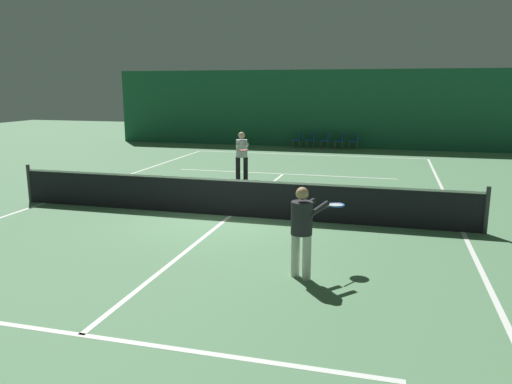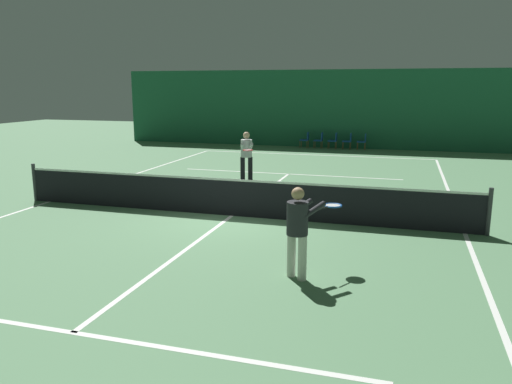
# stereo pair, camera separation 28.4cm
# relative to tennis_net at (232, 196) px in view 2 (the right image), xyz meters

# --- Properties ---
(ground_plane) EXTENTS (60.00, 60.00, 0.00)m
(ground_plane) POSITION_rel_tennis_net_xyz_m (0.00, 0.00, -0.51)
(ground_plane) COLOR #56845B
(backdrop_curtain) EXTENTS (23.00, 0.12, 4.08)m
(backdrop_curtain) POSITION_rel_tennis_net_xyz_m (0.00, 15.12, 1.53)
(backdrop_curtain) COLOR #1E5B3D
(backdrop_curtain) RESTS_ON ground
(court_line_baseline_far) EXTENTS (11.00, 0.10, 0.00)m
(court_line_baseline_far) POSITION_rel_tennis_net_xyz_m (0.00, 11.90, -0.51)
(court_line_baseline_far) COLOR white
(court_line_baseline_far) RESTS_ON ground
(court_line_service_far) EXTENTS (8.25, 0.10, 0.00)m
(court_line_service_far) POSITION_rel_tennis_net_xyz_m (0.00, 6.40, -0.51)
(court_line_service_far) COLOR white
(court_line_service_far) RESTS_ON ground
(court_line_service_near) EXTENTS (8.25, 0.10, 0.00)m
(court_line_service_near) POSITION_rel_tennis_net_xyz_m (0.00, -6.40, -0.51)
(court_line_service_near) COLOR white
(court_line_service_near) RESTS_ON ground
(court_line_sideline_left) EXTENTS (0.10, 23.80, 0.00)m
(court_line_sideline_left) POSITION_rel_tennis_net_xyz_m (-5.50, 0.00, -0.51)
(court_line_sideline_left) COLOR white
(court_line_sideline_left) RESTS_ON ground
(court_line_sideline_right) EXTENTS (0.10, 23.80, 0.00)m
(court_line_sideline_right) POSITION_rel_tennis_net_xyz_m (5.50, 0.00, -0.51)
(court_line_sideline_right) COLOR white
(court_line_sideline_right) RESTS_ON ground
(court_line_centre) EXTENTS (0.10, 12.80, 0.00)m
(court_line_centre) POSITION_rel_tennis_net_xyz_m (0.00, 0.00, -0.51)
(court_line_centre) COLOR white
(court_line_centre) RESTS_ON ground
(tennis_net) EXTENTS (12.00, 0.10, 1.07)m
(tennis_net) POSITION_rel_tennis_net_xyz_m (0.00, 0.00, 0.00)
(tennis_net) COLOR black
(tennis_net) RESTS_ON ground
(player_near) EXTENTS (0.94, 1.32, 1.59)m
(player_near) POSITION_rel_tennis_net_xyz_m (2.47, -3.61, 0.41)
(player_near) COLOR beige
(player_near) RESTS_ON ground
(player_far) EXTENTS (0.81, 1.40, 1.69)m
(player_far) POSITION_rel_tennis_net_xyz_m (-1.09, 4.64, 0.48)
(player_far) COLOR black
(player_far) RESTS_ON ground
(courtside_chair_0) EXTENTS (0.44, 0.44, 0.84)m
(courtside_chair_0) POSITION_rel_tennis_net_xyz_m (-0.96, 14.57, -0.03)
(courtside_chair_0) COLOR brown
(courtside_chair_0) RESTS_ON ground
(courtside_chair_1) EXTENTS (0.44, 0.44, 0.84)m
(courtside_chair_1) POSITION_rel_tennis_net_xyz_m (-0.21, 14.57, -0.03)
(courtside_chair_1) COLOR brown
(courtside_chair_1) RESTS_ON ground
(courtside_chair_2) EXTENTS (0.44, 0.44, 0.84)m
(courtside_chair_2) POSITION_rel_tennis_net_xyz_m (0.54, 14.57, -0.03)
(courtside_chair_2) COLOR brown
(courtside_chair_2) RESTS_ON ground
(courtside_chair_3) EXTENTS (0.44, 0.44, 0.84)m
(courtside_chair_3) POSITION_rel_tennis_net_xyz_m (1.29, 14.57, -0.03)
(courtside_chair_3) COLOR brown
(courtside_chair_3) RESTS_ON ground
(courtside_chair_4) EXTENTS (0.44, 0.44, 0.84)m
(courtside_chair_4) POSITION_rel_tennis_net_xyz_m (2.04, 14.57, -0.03)
(courtside_chair_4) COLOR brown
(courtside_chair_4) RESTS_ON ground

